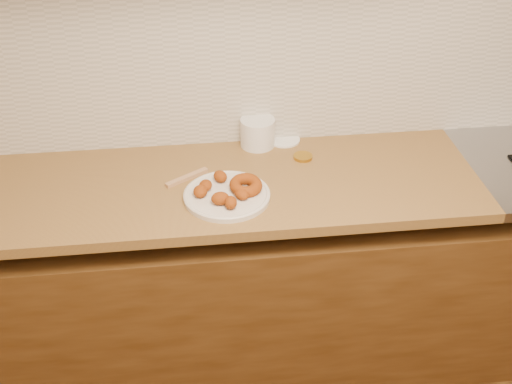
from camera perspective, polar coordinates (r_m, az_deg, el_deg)
wall_back at (r=2.46m, az=6.64°, el=14.38°), size 4.00×0.02×2.70m
base_cabinet at (r=2.70m, az=6.70°, el=-7.63°), size 3.60×0.60×0.77m
butcher_block at (r=2.34m, az=-8.19°, el=0.18°), size 2.30×0.62×0.04m
backsplash at (r=2.51m, az=6.47°, el=11.06°), size 3.60×0.02×0.60m
donut_plate at (r=2.24m, az=-2.60°, el=-0.33°), size 0.30×0.30×0.02m
ring_donut at (r=2.24m, az=-0.92°, el=0.61°), size 0.16×0.16×0.05m
fried_dough_chunks at (r=2.21m, az=-3.28°, el=0.05°), size 0.20×0.23×0.05m
plastic_tub at (r=2.53m, az=0.14°, el=5.32°), size 0.14×0.14×0.11m
tub_lid at (r=2.58m, az=2.50°, el=4.68°), size 0.15×0.15×0.01m
brass_jar_lid at (r=2.47m, az=4.19°, el=3.14°), size 0.10×0.10×0.01m
wooden_utensil at (r=2.35m, az=-6.16°, el=1.29°), size 0.16×0.11×0.01m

